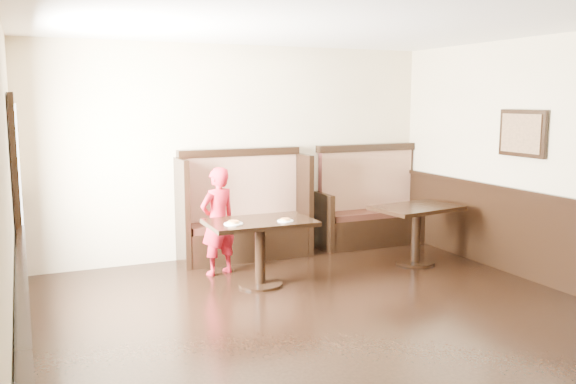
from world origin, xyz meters
TOP-DOWN VIEW (x-y plane):
  - ground at (0.00, 0.00)m, footprint 7.00×7.00m
  - room_shell at (-0.30, 0.28)m, footprint 7.00×7.00m
  - booth_main at (0.00, 3.30)m, footprint 1.75×0.72m
  - booth_neighbor at (1.95, 3.29)m, footprint 1.65×0.72m
  - table_main at (-0.26, 2.04)m, footprint 1.19×0.75m
  - table_neighbor at (1.92, 2.11)m, footprint 1.17×0.86m
  - child at (-0.55, 2.67)m, footprint 0.55×0.45m
  - pizza_plate_left at (-0.60, 1.95)m, footprint 0.21×0.21m
  - pizza_plate_right at (-0.02, 1.87)m, footprint 0.18×0.18m

SIDE VIEW (x-z plane):
  - ground at x=0.00m, z-range 0.00..0.00m
  - booth_neighbor at x=1.95m, z-range -0.24..1.21m
  - booth_main at x=0.00m, z-range -0.20..1.25m
  - table_neighbor at x=1.92m, z-range 0.19..0.93m
  - table_main at x=-0.26m, z-range 0.20..0.95m
  - child at x=-0.55m, z-range 0.00..1.30m
  - room_shell at x=-0.30m, z-range -2.83..4.17m
  - pizza_plate_right at x=-0.02m, z-range 0.75..0.78m
  - pizza_plate_left at x=-0.60m, z-range 0.75..0.79m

